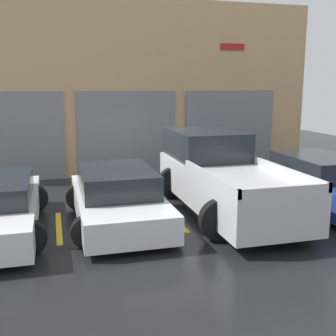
% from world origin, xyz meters
% --- Properties ---
extents(ground_plane, '(28.00, 28.00, 0.00)m').
position_xyz_m(ground_plane, '(0.00, 0.00, 0.00)').
color(ground_plane, black).
extents(shophouse_building, '(13.08, 0.68, 5.90)m').
position_xyz_m(shophouse_building, '(-0.01, 3.28, 2.88)').
color(shophouse_building, tan).
rests_on(shophouse_building, ground).
extents(pickup_truck, '(2.55, 5.42, 1.88)m').
position_xyz_m(pickup_truck, '(1.32, -1.69, 0.88)').
color(pickup_truck, silver).
rests_on(pickup_truck, ground).
extents(sedan_white, '(2.23, 4.23, 1.23)m').
position_xyz_m(sedan_white, '(-1.32, -2.01, 0.58)').
color(sedan_white, white).
rests_on(sedan_white, ground).
extents(van_right, '(2.17, 4.31, 1.29)m').
position_xyz_m(van_right, '(3.96, -2.01, 0.60)').
color(van_right, navy).
rests_on(van_right, ground).
extents(parking_stripe_left, '(0.12, 2.20, 0.01)m').
position_xyz_m(parking_stripe_left, '(-2.64, -2.04, 0.00)').
color(parking_stripe_left, gold).
rests_on(parking_stripe_left, ground).
extents(parking_stripe_centre, '(0.12, 2.20, 0.01)m').
position_xyz_m(parking_stripe_centre, '(-0.00, -2.04, 0.00)').
color(parking_stripe_centre, gold).
rests_on(parking_stripe_centre, ground).
extents(parking_stripe_right, '(0.12, 2.20, 0.01)m').
position_xyz_m(parking_stripe_right, '(2.64, -2.04, 0.00)').
color(parking_stripe_right, gold).
rests_on(parking_stripe_right, ground).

